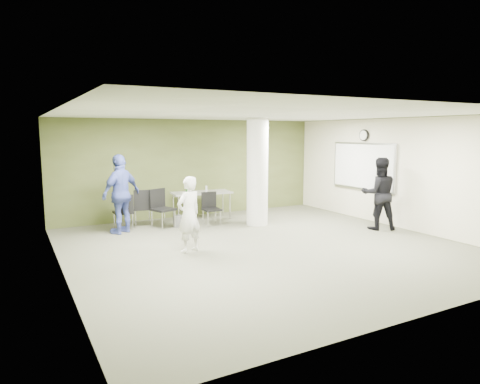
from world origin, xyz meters
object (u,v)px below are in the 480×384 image
woman_white (189,214)px  chair_back_left (124,209)px  man_black (379,194)px  folding_table (201,194)px  man_blue (121,194)px

woman_white → chair_back_left: bearing=-93.7°
woman_white → man_black: 4.98m
folding_table → man_black: size_ratio=0.94×
folding_table → man_black: bearing=-37.7°
woman_white → man_blue: (-0.81, 2.34, 0.18)m
folding_table → man_blue: (-2.35, -0.60, 0.23)m
folding_table → man_black: man_black is taller
woman_white → man_blue: bearing=-89.7°
chair_back_left → man_black: (5.67, -2.93, 0.38)m
woman_white → man_blue: man_blue is taller
folding_table → man_blue: bearing=-159.8°
man_black → chair_back_left: bearing=1.1°
man_blue → man_black: bearing=124.1°
folding_table → man_black: (3.43, -3.26, 0.18)m
man_black → folding_table: bearing=-15.1°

